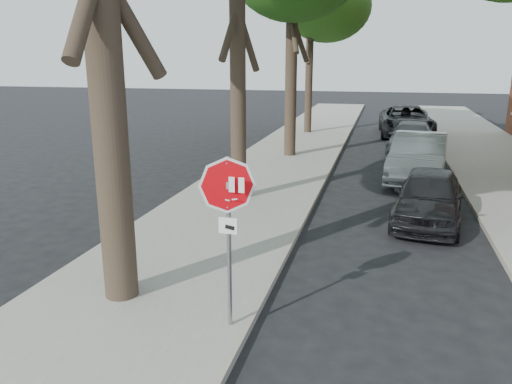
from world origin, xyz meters
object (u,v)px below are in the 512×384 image
car_a (429,196)px  car_d (406,121)px  car_b (418,157)px  stop_sign (228,210)px  car_c (411,139)px

car_a → car_d: size_ratio=0.69×
car_a → car_b: bearing=97.5°
stop_sign → car_b: size_ratio=0.54×
stop_sign → car_a: bearing=62.5°
car_a → car_d: car_d is taller
car_c → car_d: 5.54m
stop_sign → car_b: bearing=73.4°
car_c → car_b: bearing=-84.7°
car_a → car_c: 9.77m
stop_sign → car_c: size_ratio=0.56×
car_b → car_c: car_b is taller
stop_sign → car_d: 21.93m
car_d → stop_sign: bearing=-101.0°
stop_sign → car_a: 7.27m
car_b → car_c: bearing=97.5°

